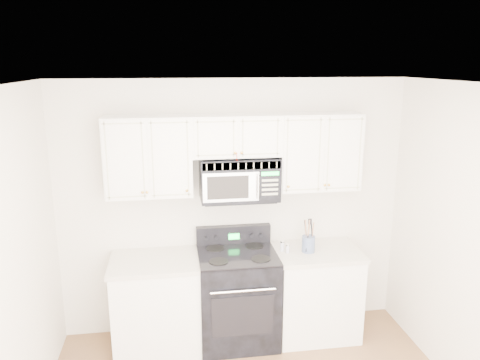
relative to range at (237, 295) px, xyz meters
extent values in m
cube|color=white|center=(0.01, -1.43, 2.12)|extent=(3.50, 3.50, 0.01)
cube|color=beige|center=(0.01, 0.32, 0.82)|extent=(3.50, 0.01, 2.60)
cube|color=white|center=(-0.79, 0.01, -0.04)|extent=(0.82, 0.63, 0.88)
cube|color=beige|center=(-0.79, 0.01, 0.42)|extent=(0.86, 0.65, 0.04)
cube|color=black|center=(-0.79, 0.05, -0.43)|extent=(0.82, 0.55, 0.10)
cube|color=white|center=(0.81, 0.01, -0.04)|extent=(0.82, 0.63, 0.88)
cube|color=beige|center=(0.81, 0.01, 0.42)|extent=(0.86, 0.65, 0.04)
cube|color=black|center=(0.81, 0.05, -0.43)|extent=(0.82, 0.55, 0.10)
cube|color=black|center=(0.00, -0.01, -0.02)|extent=(0.77, 0.65, 0.92)
cube|color=black|center=(0.00, -0.34, -0.03)|extent=(0.58, 0.01, 0.40)
cylinder|color=white|center=(0.00, -0.36, 0.24)|extent=(0.60, 0.02, 0.02)
cube|color=black|center=(0.00, -0.01, 0.44)|extent=(0.77, 0.65, 0.02)
cube|color=black|center=(0.00, 0.28, 0.54)|extent=(0.77, 0.08, 0.20)
cube|color=#13F546|center=(0.00, 0.24, 0.54)|extent=(0.11, 0.00, 0.06)
cube|color=white|center=(-0.81, 0.16, 1.41)|extent=(0.80, 0.33, 0.75)
cube|color=white|center=(0.83, 0.16, 1.41)|extent=(0.80, 0.33, 0.75)
cube|color=white|center=(0.01, 0.16, 1.59)|extent=(0.84, 0.33, 0.39)
sphere|color=gold|center=(-0.83, -0.03, 1.12)|extent=(0.03, 0.03, 0.03)
sphere|color=gold|center=(-0.47, -0.03, 1.12)|extent=(0.03, 0.03, 0.03)
sphere|color=gold|center=(0.49, -0.03, 1.12)|extent=(0.03, 0.03, 0.03)
sphere|color=gold|center=(0.85, -0.03, 1.12)|extent=(0.03, 0.03, 0.03)
sphere|color=gold|center=(-0.02, -0.03, 1.46)|extent=(0.03, 0.03, 0.03)
sphere|color=gold|center=(0.04, -0.03, 1.46)|extent=(0.03, 0.03, 0.03)
cylinder|color=#C00800|center=(-0.01, -0.03, 1.39)|extent=(0.00, 0.00, 0.12)
sphere|color=gold|center=(-0.01, -0.03, 1.33)|extent=(0.04, 0.04, 0.04)
cube|color=black|center=(0.04, 0.13, 1.17)|extent=(0.75, 0.38, 0.42)
cube|color=beige|center=(0.04, -0.05, 1.34)|extent=(0.73, 0.01, 0.07)
cube|color=#BABABA|center=(-0.07, -0.06, 1.14)|extent=(0.53, 0.01, 0.28)
cube|color=black|center=(-0.10, -0.06, 1.14)|extent=(0.39, 0.01, 0.22)
cube|color=black|center=(0.30, -0.06, 1.14)|extent=(0.21, 0.01, 0.28)
cube|color=#13F546|center=(0.30, -0.07, 1.26)|extent=(0.17, 0.00, 0.03)
cylinder|color=white|center=(0.18, -0.09, 1.14)|extent=(0.02, 0.02, 0.24)
cylinder|color=slate|center=(0.71, -0.02, 0.52)|extent=(0.13, 0.13, 0.16)
cylinder|color=#AF7553|center=(0.74, -0.02, 0.60)|extent=(0.01, 0.01, 0.28)
cylinder|color=black|center=(0.69, 0.01, 0.61)|extent=(0.01, 0.01, 0.30)
cylinder|color=#AF7553|center=(0.69, -0.05, 0.62)|extent=(0.01, 0.01, 0.32)
cylinder|color=black|center=(0.74, -0.02, 0.60)|extent=(0.01, 0.01, 0.28)
cylinder|color=#AF7553|center=(0.69, 0.01, 0.61)|extent=(0.01, 0.01, 0.30)
cylinder|color=black|center=(0.69, -0.05, 0.62)|extent=(0.01, 0.01, 0.32)
cylinder|color=#B2B2C6|center=(0.46, 0.03, 0.48)|extent=(0.04, 0.04, 0.09)
cylinder|color=white|center=(0.46, 0.03, 0.53)|extent=(0.04, 0.04, 0.02)
cylinder|color=#B2B2C6|center=(0.50, -0.02, 0.47)|extent=(0.04, 0.04, 0.07)
cylinder|color=white|center=(0.50, -0.02, 0.52)|extent=(0.04, 0.04, 0.01)
camera|label=1|loc=(-0.61, -4.19, 2.27)|focal=35.00mm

